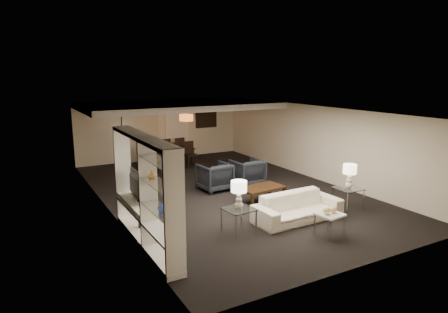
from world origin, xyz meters
TOP-DOWN VIEW (x-y plane):
  - floor at (0.00, 0.00)m, footprint 11.00×11.00m
  - ceiling at (0.00, 0.00)m, footprint 7.00×11.00m
  - wall_back at (0.00, 5.50)m, footprint 7.00×0.02m
  - wall_front at (0.00, -5.50)m, footprint 7.00×0.02m
  - wall_left at (-3.50, 0.00)m, footprint 0.02×11.00m
  - wall_right at (3.50, 0.00)m, footprint 0.02×11.00m
  - ceiling_soffit at (0.00, 3.50)m, footprint 7.00×4.00m
  - curtains at (-0.90, 5.42)m, footprint 1.50×0.12m
  - door at (0.70, 5.47)m, footprint 0.90×0.05m
  - painting at (2.10, 5.46)m, footprint 0.95×0.04m
  - media_unit at (-3.31, -2.60)m, footprint 0.38×3.40m
  - pendant_light at (0.30, 3.50)m, footprint 0.52×0.52m
  - sofa at (0.42, -3.01)m, footprint 2.30×0.96m
  - coffee_table at (0.42, -1.41)m, footprint 1.32×0.85m
  - armchair_left at (-0.18, 0.29)m, footprint 0.97×1.00m
  - armchair_right at (1.02, 0.29)m, footprint 0.93×0.96m
  - side_table_left at (-1.28, -3.01)m, footprint 0.68×0.68m
  - side_table_right at (2.12, -3.01)m, footprint 0.64×0.64m
  - table_lamp_left at (-1.28, -3.01)m, footprint 0.40×0.40m
  - table_lamp_right at (2.12, -3.01)m, footprint 0.36×0.36m
  - marble_table at (0.42, -4.11)m, footprint 0.58×0.58m
  - gold_gourd_a at (0.32, -4.11)m, footprint 0.17×0.17m
  - gold_gourd_b at (0.52, -4.11)m, footprint 0.15×0.15m
  - television at (-3.28, -1.70)m, footprint 1.10×0.14m
  - vase_blue at (-3.31, -3.63)m, footprint 0.16×0.16m
  - vase_amber at (-3.31, -3.12)m, footprint 0.17×0.17m
  - floor_speaker at (-3.20, -1.88)m, footprint 0.14×0.14m
  - dining_table at (-0.10, 4.27)m, footprint 1.87×1.09m
  - chair_nl at (-0.70, 3.62)m, footprint 0.48×0.48m
  - chair_nm at (-0.10, 3.62)m, footprint 0.48×0.48m
  - chair_nr at (0.50, 3.62)m, footprint 0.45×0.45m
  - chair_fl at (-0.70, 4.92)m, footprint 0.48×0.48m
  - chair_fm at (-0.10, 4.92)m, footprint 0.46×0.46m
  - chair_fr at (0.50, 4.92)m, footprint 0.49×0.49m
  - floor_lamp at (-1.65, 4.95)m, footprint 0.25×0.25m

SIDE VIEW (x-z plane):
  - floor at x=0.00m, z-range 0.00..0.00m
  - coffee_table at x=0.42m, z-range 0.00..0.45m
  - marble_table at x=0.42m, z-range 0.00..0.52m
  - side_table_left at x=-1.28m, z-range 0.00..0.58m
  - side_table_right at x=2.12m, z-range 0.00..0.58m
  - dining_table at x=-0.10m, z-range 0.00..0.65m
  - sofa at x=0.42m, z-range 0.00..0.67m
  - armchair_left at x=-0.18m, z-range 0.00..0.85m
  - armchair_right at x=1.02m, z-range 0.00..0.85m
  - chair_nl at x=-0.70m, z-range 0.00..0.96m
  - chair_nm at x=-0.10m, z-range 0.00..0.96m
  - chair_nr at x=0.50m, z-range 0.00..0.96m
  - chair_fl at x=-0.70m, z-range 0.00..0.96m
  - chair_fm at x=-0.10m, z-range 0.00..0.96m
  - chair_fr at x=0.50m, z-range 0.00..0.96m
  - floor_speaker at x=-3.20m, z-range 0.00..1.11m
  - gold_gourd_b at x=0.52m, z-range 0.52..0.67m
  - gold_gourd_a at x=0.32m, z-range 0.52..0.69m
  - floor_lamp at x=-1.65m, z-range 0.00..1.46m
  - table_lamp_left at x=-1.28m, z-range 0.58..1.23m
  - table_lamp_right at x=2.12m, z-range 0.58..1.23m
  - door at x=0.70m, z-range 0.00..2.10m
  - television at x=-3.28m, z-range 0.75..1.39m
  - vase_blue at x=-3.31m, z-range 1.06..1.22m
  - media_unit at x=-3.31m, z-range 0.00..2.35m
  - curtains at x=-0.90m, z-range 0.00..2.40m
  - wall_back at x=0.00m, z-range 0.00..2.50m
  - wall_front at x=0.00m, z-range 0.00..2.50m
  - wall_left at x=-3.50m, z-range 0.00..2.50m
  - wall_right at x=3.50m, z-range 0.00..2.50m
  - painting at x=2.10m, z-range 1.23..1.88m
  - vase_amber at x=-3.31m, z-range 1.56..1.74m
  - pendant_light at x=0.30m, z-range 1.80..2.04m
  - ceiling_soffit at x=0.00m, z-range 2.30..2.50m
  - ceiling at x=0.00m, z-range 2.49..2.51m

